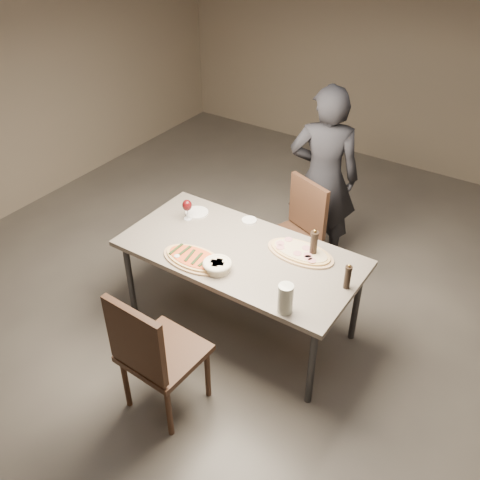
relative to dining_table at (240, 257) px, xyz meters
The scene contains 14 objects.
room 0.71m from the dining_table, ahead, with size 7.00×7.00×7.00m.
dining_table is the anchor object (origin of this frame).
zucchini_pizza 0.36m from the dining_table, 127.04° to the right, with size 0.52×0.29×0.05m.
ham_pizza 0.45m from the dining_table, 28.80° to the left, with size 0.53×0.29×0.04m.
bread_basket 0.30m from the dining_table, 91.50° to the right, with size 0.21×0.21×0.07m.
oil_dish 0.42m from the dining_table, 113.16° to the left, with size 0.12×0.12×0.01m.
pepper_mill_left 0.56m from the dining_table, 26.88° to the left, with size 0.06×0.06×0.23m.
pepper_mill_right 0.85m from the dining_table, ahead, with size 0.05×0.05×0.20m.
carafe 0.73m from the dining_table, 32.50° to the right, with size 0.10×0.10×0.21m.
wine_glass 0.63m from the dining_table, 167.60° to the left, with size 0.08×0.08×0.18m.
side_plate 0.64m from the dining_table, 157.75° to the left, with size 0.19×0.19×0.01m.
chair_near 1.01m from the dining_table, 90.30° to the right, with size 0.50×0.50×1.02m.
chair_far 0.79m from the dining_table, 84.85° to the left, with size 0.59×0.59×0.96m.
diner 1.20m from the dining_table, 85.76° to the left, with size 0.62×0.41×1.69m, color black.
Camera 1 is at (1.76, -2.65, 3.11)m, focal length 40.00 mm.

